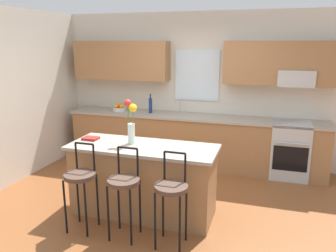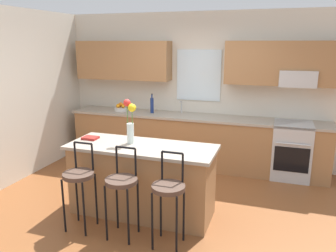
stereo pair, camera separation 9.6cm
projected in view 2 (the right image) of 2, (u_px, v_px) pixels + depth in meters
ground_plane at (162, 207)px, 4.52m from camera, size 14.00×14.00×0.00m
wall_left at (15, 96)px, 5.25m from camera, size 0.12×4.60×2.70m
back_wall_assembly at (200, 80)px, 5.96m from camera, size 5.60×0.50×2.70m
counter_run at (193, 140)px, 5.97m from camera, size 4.56×0.64×0.92m
sink_faucet at (181, 106)px, 6.04m from camera, size 0.02×0.13×0.23m
oven_range at (291, 150)px, 5.44m from camera, size 0.60×0.64×0.92m
kitchen_island at (142, 179)px, 4.27m from camera, size 1.87×0.73×0.92m
bar_stool_near at (79, 179)px, 3.87m from camera, size 0.36×0.36×1.04m
bar_stool_middle at (122, 185)px, 3.70m from camera, size 0.36×0.36×1.04m
bar_stool_far at (169, 192)px, 3.53m from camera, size 0.36×0.36×1.04m
flower_vase at (130, 121)px, 4.19m from camera, size 0.17×0.11×0.57m
cookbook at (90, 138)px, 4.44m from camera, size 0.20×0.15×0.03m
fruit_bowl_oranges at (121, 108)px, 6.28m from camera, size 0.24×0.24×0.16m
bottle_olive_oil at (152, 105)px, 6.06m from camera, size 0.06×0.06×0.35m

